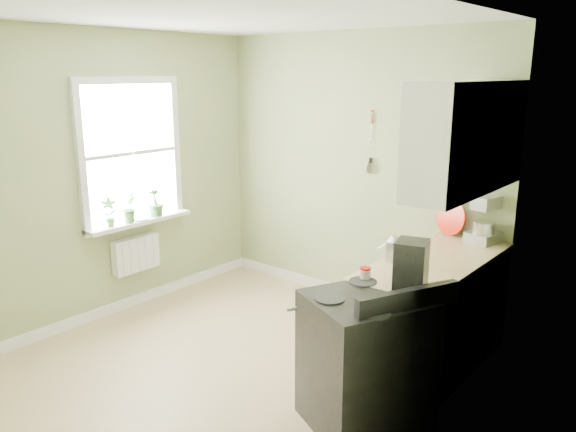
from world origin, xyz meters
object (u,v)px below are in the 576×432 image
Objects in this scene: stove at (366,359)px; kettle at (393,249)px; stand_mixer at (488,220)px; coffee_maker at (411,267)px.

kettle reaches higher than stove.
coffee_maker is (0.04, -1.44, -0.02)m from stand_mixer.
kettle is (-0.23, 0.71, 0.55)m from stove.
coffee_maker reaches higher than kettle.
coffee_maker is (0.39, -0.46, 0.06)m from kettle.
stand_mixer is 2.19× the size of kettle.
coffee_maker is (0.16, 0.25, 0.61)m from stove.
coffee_maker is at bearing 57.75° from stove.
stand_mixer is at bearing 86.00° from stove.
stove is 1.81m from stand_mixer.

